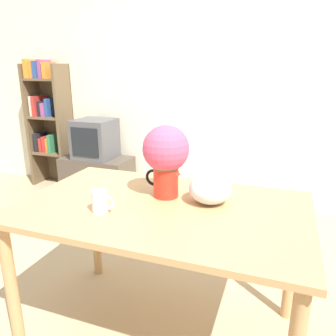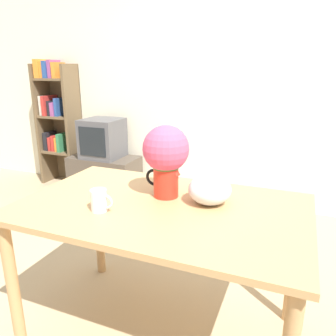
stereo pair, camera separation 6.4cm
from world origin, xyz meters
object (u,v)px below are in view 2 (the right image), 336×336
Objects in this scene: flower_vase at (166,155)px; tv_set at (103,138)px; white_bowl at (210,190)px; coffee_mug at (99,200)px.

flower_vase reaches higher than tv_set.
white_bowl is (0.24, -0.01, -0.15)m from flower_vase.
flower_vase is 1.76× the size of white_bowl.
coffee_mug is at bearing -126.66° from flower_vase.
coffee_mug is 2.27m from tv_set.
coffee_mug is (-0.22, -0.29, -0.17)m from flower_vase.
flower_vase is at bearing 178.07° from white_bowl.
white_bowl is at bearing 31.97° from coffee_mug.
tv_set is at bearing 136.22° from white_bowl.
coffee_mug is at bearing -148.03° from white_bowl.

